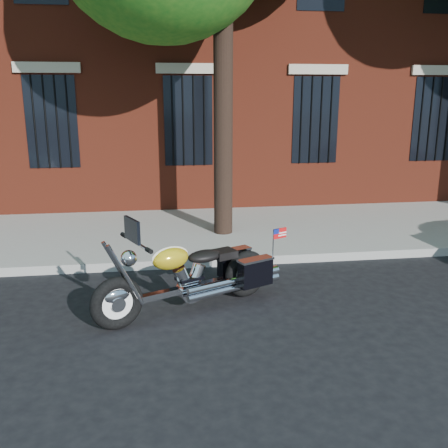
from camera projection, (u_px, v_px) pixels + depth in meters
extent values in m
plane|color=black|center=(217.00, 298.00, 7.04)|extent=(120.00, 120.00, 0.00)
cube|color=gray|center=(206.00, 262.00, 8.35)|extent=(40.00, 0.16, 0.15)
cube|color=gray|center=(196.00, 232.00, 10.15)|extent=(40.00, 3.60, 0.15)
cube|color=black|center=(188.00, 121.00, 11.39)|extent=(1.10, 0.14, 2.00)
cube|color=#B2A893|center=(187.00, 68.00, 11.07)|extent=(1.40, 0.20, 0.22)
cylinder|color=black|center=(188.00, 121.00, 11.31)|extent=(0.04, 0.04, 2.00)
cylinder|color=black|center=(223.00, 110.00, 9.26)|extent=(0.36, 0.36, 5.00)
torus|color=black|center=(117.00, 303.00, 6.02)|extent=(0.67, 0.42, 0.67)
torus|color=black|center=(246.00, 274.00, 7.01)|extent=(0.67, 0.42, 0.67)
cylinder|color=white|center=(117.00, 303.00, 6.02)|extent=(0.48, 0.26, 0.50)
cylinder|color=white|center=(246.00, 274.00, 7.01)|extent=(0.48, 0.26, 0.50)
ellipsoid|color=white|center=(116.00, 296.00, 5.99)|extent=(0.37, 0.26, 0.19)
ellipsoid|color=gold|center=(246.00, 266.00, 6.98)|extent=(0.38, 0.27, 0.19)
cube|color=white|center=(186.00, 289.00, 6.52)|extent=(1.41, 0.72, 0.08)
cylinder|color=white|center=(190.00, 290.00, 6.55)|extent=(0.37, 0.30, 0.32)
cylinder|color=white|center=(229.00, 285.00, 6.66)|extent=(1.18, 0.60, 0.09)
ellipsoid|color=gold|center=(170.00, 258.00, 6.29)|extent=(0.57, 0.47, 0.29)
ellipsoid|color=black|center=(205.00, 256.00, 6.57)|extent=(0.56, 0.46, 0.15)
cube|color=black|center=(234.00, 262.00, 7.18)|extent=(0.50, 0.35, 0.38)
cube|color=black|center=(255.00, 272.00, 6.76)|extent=(0.50, 0.35, 0.38)
cylinder|color=white|center=(136.00, 242.00, 5.98)|extent=(0.36, 0.73, 0.04)
sphere|color=white|center=(129.00, 258.00, 5.98)|extent=(0.27, 0.27, 0.20)
cube|color=black|center=(132.00, 230.00, 5.92)|extent=(0.20, 0.38, 0.28)
cube|color=red|center=(280.00, 233.00, 6.79)|extent=(0.21, 0.11, 0.14)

